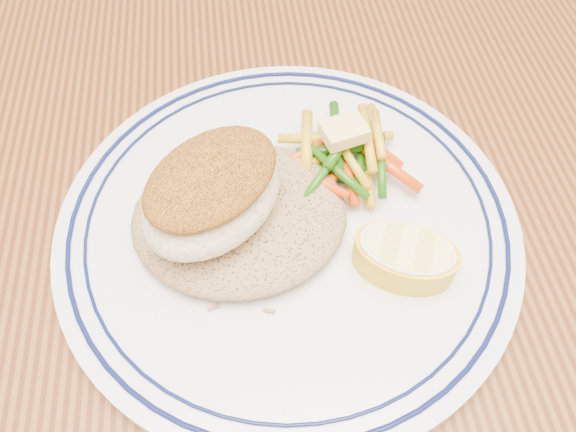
{
  "coord_description": "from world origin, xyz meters",
  "views": [
    {
      "loc": [
        -0.05,
        -0.22,
        1.06
      ],
      "look_at": [
        -0.03,
        -0.02,
        0.77
      ],
      "focal_mm": 35.0,
      "sensor_mm": 36.0,
      "label": 1
    }
  ],
  "objects_px": {
    "rice_pilaf": "(239,212)",
    "vegetable_pile": "(342,156)",
    "dining_table": "(319,274)",
    "lemon_wedge": "(405,256)",
    "fish_fillet": "(212,193)",
    "plate": "(288,225)"
  },
  "relations": [
    {
      "from": "lemon_wedge",
      "to": "dining_table",
      "type": "bearing_deg",
      "value": 120.45
    },
    {
      "from": "rice_pilaf",
      "to": "fish_fillet",
      "type": "relative_size",
      "value": 1.21
    },
    {
      "from": "vegetable_pile",
      "to": "fish_fillet",
      "type": "bearing_deg",
      "value": -152.82
    },
    {
      "from": "vegetable_pile",
      "to": "rice_pilaf",
      "type": "bearing_deg",
      "value": -152.14
    },
    {
      "from": "dining_table",
      "to": "rice_pilaf",
      "type": "relative_size",
      "value": 11.05
    },
    {
      "from": "plate",
      "to": "lemon_wedge",
      "type": "distance_m",
      "value": 0.08
    },
    {
      "from": "rice_pilaf",
      "to": "vegetable_pile",
      "type": "bearing_deg",
      "value": 27.86
    },
    {
      "from": "dining_table",
      "to": "lemon_wedge",
      "type": "xyz_separation_m",
      "value": [
        0.04,
        -0.06,
        0.13
      ]
    },
    {
      "from": "vegetable_pile",
      "to": "lemon_wedge",
      "type": "bearing_deg",
      "value": -74.53
    },
    {
      "from": "fish_fillet",
      "to": "vegetable_pile",
      "type": "xyz_separation_m",
      "value": [
        0.09,
        0.04,
        -0.03
      ]
    },
    {
      "from": "lemon_wedge",
      "to": "plate",
      "type": "bearing_deg",
      "value": 146.36
    },
    {
      "from": "plate",
      "to": "lemon_wedge",
      "type": "bearing_deg",
      "value": -33.64
    },
    {
      "from": "rice_pilaf",
      "to": "lemon_wedge",
      "type": "bearing_deg",
      "value": -24.72
    },
    {
      "from": "rice_pilaf",
      "to": "vegetable_pile",
      "type": "relative_size",
      "value": 1.31
    },
    {
      "from": "fish_fillet",
      "to": "lemon_wedge",
      "type": "xyz_separation_m",
      "value": [
        0.11,
        -0.04,
        -0.03
      ]
    },
    {
      "from": "dining_table",
      "to": "lemon_wedge",
      "type": "height_order",
      "value": "lemon_wedge"
    },
    {
      "from": "vegetable_pile",
      "to": "lemon_wedge",
      "type": "distance_m",
      "value": 0.09
    },
    {
      "from": "dining_table",
      "to": "fish_fillet",
      "type": "height_order",
      "value": "fish_fillet"
    },
    {
      "from": "dining_table",
      "to": "lemon_wedge",
      "type": "relative_size",
      "value": 19.94
    },
    {
      "from": "fish_fillet",
      "to": "lemon_wedge",
      "type": "height_order",
      "value": "fish_fillet"
    },
    {
      "from": "plate",
      "to": "dining_table",
      "type": "bearing_deg",
      "value": 34.04
    },
    {
      "from": "lemon_wedge",
      "to": "fish_fillet",
      "type": "bearing_deg",
      "value": 160.82
    }
  ]
}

